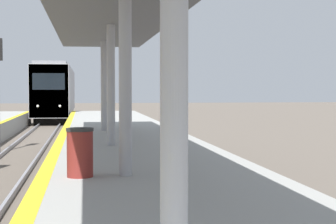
{
  "coord_description": "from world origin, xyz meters",
  "views": [
    {
      "loc": [
        2.43,
        -2.74,
        2.6
      ],
      "look_at": [
        5.06,
        14.81,
        1.87
      ],
      "focal_mm": 60.0,
      "sensor_mm": 36.0,
      "label": 1
    }
  ],
  "objects": [
    {
      "name": "train",
      "position": [
        0.0,
        48.44,
        2.33
      ],
      "size": [
        2.74,
        23.51,
        4.58
      ],
      "color": "black",
      "rests_on": "ground"
    },
    {
      "name": "station_canopy",
      "position": [
        3.21,
        10.93,
        4.49
      ],
      "size": [
        3.38,
        23.56,
        3.75
      ],
      "color": "#99999E",
      "rests_on": "platform_right"
    },
    {
      "name": "trash_bin",
      "position": [
        2.35,
        7.96,
        1.4
      ],
      "size": [
        0.52,
        0.52,
        0.93
      ],
      "color": "maroon",
      "rests_on": "platform_right"
    }
  ]
}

